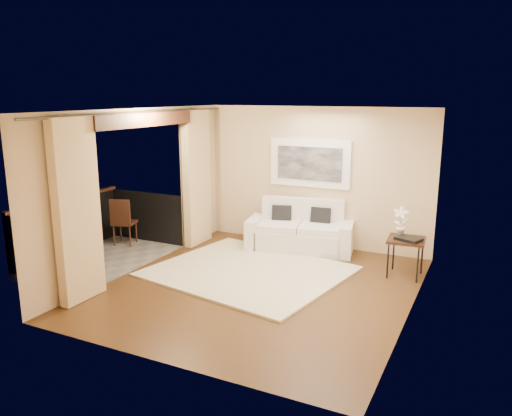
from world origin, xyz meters
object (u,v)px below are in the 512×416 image
Objects in this scene: ice_bucket at (68,209)px; bistro_table at (74,221)px; balcony_chair_far at (122,218)px; sofa at (300,232)px; side_table at (406,242)px; balcony_chair_near at (65,239)px; orchid at (401,221)px.

bistro_table is at bearing -14.76° from ice_bucket.
ice_bucket is (-0.53, -0.85, 0.31)m from balcony_chair_far.
side_table is at bearing -27.79° from sofa.
bistro_table is at bearing 118.33° from balcony_chair_near.
bistro_table is 0.80× the size of balcony_chair_far.
sofa is at bearing 31.78° from bistro_table.
ice_bucket reaches higher than bistro_table.
orchid reaches higher than sofa.
side_table is 5.75m from balcony_chair_near.
balcony_chair_near is at bearing -60.75° from bistro_table.
ice_bucket reaches higher than sofa.
side_table is 6.04m from ice_bucket.
orchid is at bearing 128.10° from side_table.
sofa is 2.17m from side_table.
balcony_chair_near is (-3.27, -2.73, 0.16)m from sofa.
bistro_table is (-5.49, -1.78, -0.20)m from orchid.
orchid is at bearing -24.01° from sofa.
balcony_chair_far is at bearing -172.43° from side_table.
sofa reaches higher than bistro_table.
balcony_chair_far is at bearing -170.32° from orchid.
side_table is 0.73× the size of balcony_chair_near.
side_table is 5.34m from balcony_chair_far.
balcony_chair_far is (-5.29, -0.70, -0.03)m from side_table.
bistro_table is at bearing -162.05° from orchid.
balcony_chair_far is at bearing 87.43° from balcony_chair_near.
sofa is at bearing -175.60° from balcony_chair_far.
balcony_chair_far is at bearing 69.55° from bistro_table.
bistro_table is 0.87× the size of balcony_chair_near.
balcony_chair_far reaches higher than balcony_chair_near.
ice_bucket is at bearing -165.09° from side_table.
ice_bucket reaches higher than balcony_chair_near.
sofa reaches higher than balcony_chair_far.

